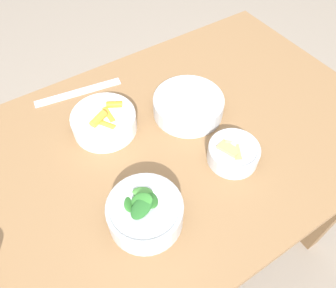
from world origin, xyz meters
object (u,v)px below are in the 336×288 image
Objects in this scene: bowl_beans_hotdog at (188,106)px; bowl_cookies at (233,152)px; ruler at (79,92)px; bowl_carrots at (104,121)px; bowl_greens at (145,212)px.

bowl_beans_hotdog reaches higher than bowl_cookies.
bowl_cookies is 0.49× the size of ruler.
bowl_carrots is at bearing -88.02° from ruler.
bowl_carrots is 1.34× the size of bowl_cookies.
bowl_greens is at bearing -94.75° from ruler.
bowl_greens reaches higher than bowl_beans_hotdog.
bowl_greens is (-0.04, -0.29, 0.01)m from bowl_carrots.
bowl_carrots reaches higher than bowl_beans_hotdog.
bowl_carrots is 1.04× the size of bowl_greens.
bowl_cookies is at bearing -62.32° from ruler.
bowl_carrots is 0.18m from ruler.
bowl_carrots is at bearing 130.18° from bowl_cookies.
bowl_greens is 0.35m from bowl_beans_hotdog.
bowl_beans_hotdog is 1.53× the size of bowl_cookies.
bowl_greens is at bearing -174.58° from bowl_cookies.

